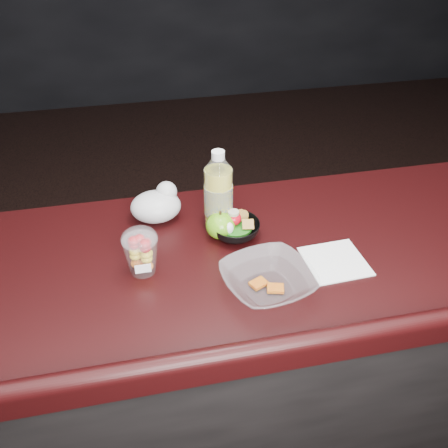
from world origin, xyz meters
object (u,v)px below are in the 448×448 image
(fruit_cup, at_px, (141,251))
(lemonade_bottle, at_px, (218,197))
(snack_bowl, at_px, (235,228))
(green_apple, at_px, (221,225))
(takeout_bowl, at_px, (268,280))

(fruit_cup, bearing_deg, lemonade_bottle, 33.11)
(fruit_cup, distance_m, snack_bowl, 0.30)
(lemonade_bottle, xyz_separation_m, snack_bowl, (0.04, -0.05, -0.08))
(green_apple, relative_size, takeout_bowl, 0.32)
(green_apple, height_order, snack_bowl, green_apple)
(takeout_bowl, bearing_deg, green_apple, 106.80)
(lemonade_bottle, relative_size, green_apple, 2.83)
(fruit_cup, distance_m, green_apple, 0.26)
(green_apple, distance_m, snack_bowl, 0.04)
(takeout_bowl, bearing_deg, fruit_cup, 156.05)
(fruit_cup, relative_size, snack_bowl, 0.72)
(snack_bowl, bearing_deg, green_apple, 175.14)
(fruit_cup, bearing_deg, green_apple, 24.32)
(fruit_cup, relative_size, takeout_bowl, 0.49)
(fruit_cup, height_order, snack_bowl, fruit_cup)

